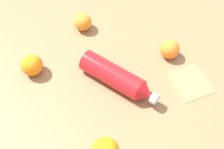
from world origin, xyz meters
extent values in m
plane|color=olive|center=(0.00, 0.00, 0.00)|extent=(2.40, 2.40, 0.00)
cylinder|color=red|center=(-0.02, 0.00, 0.04)|extent=(0.25, 0.17, 0.08)
cone|color=red|center=(0.11, -0.06, 0.04)|extent=(0.07, 0.09, 0.08)
cylinder|color=#B2B7BF|center=(0.14, -0.07, 0.04)|extent=(0.04, 0.04, 0.04)
sphere|color=orange|center=(-0.32, -0.01, 0.04)|extent=(0.08, 0.08, 0.08)
sphere|color=orange|center=(-0.19, 0.24, 0.04)|extent=(0.07, 0.07, 0.07)
sphere|color=orange|center=(0.17, 0.16, 0.04)|extent=(0.07, 0.07, 0.07)
cube|color=#E5B24C|center=(0.26, 0.04, 0.00)|extent=(0.18, 0.18, 0.01)
camera|label=1|loc=(0.09, -0.62, 0.90)|focal=48.09mm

